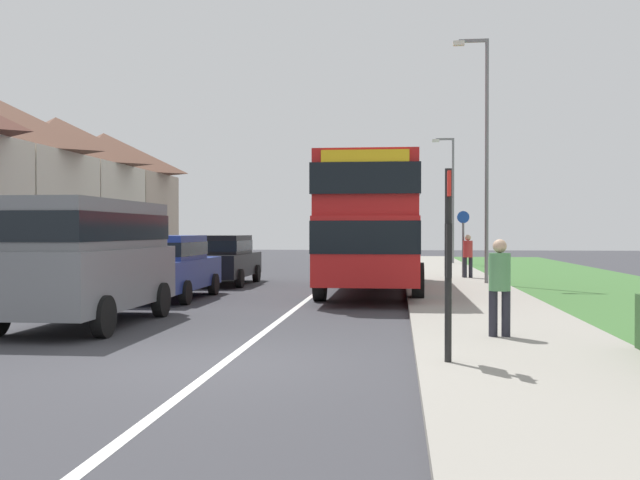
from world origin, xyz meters
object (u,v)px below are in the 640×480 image
Objects in this scene: parked_van_grey at (86,252)px; pedestrian_walking_away at (468,254)px; street_lamp_mid at (484,146)px; double_decker_bus at (372,219)px; parked_car_blue at (167,264)px; parked_car_black at (223,258)px; pedestrian_at_stop at (500,283)px; street_lamp_far at (451,191)px; cycle_route_sign at (463,241)px; bus_stop_sign at (448,251)px.

parked_van_grey reaches higher than pedestrian_walking_away.
pedestrian_walking_away is 0.21× the size of street_lamp_mid.
pedestrian_walking_away is (3.25, 5.46, -1.17)m from double_decker_bus.
parked_car_blue is 0.99× the size of parked_car_black.
pedestrian_at_stop is at bearing -93.41° from pedestrian_walking_away.
pedestrian_walking_away is 12.51m from street_lamp_far.
parked_car_blue is 2.70× the size of pedestrian_at_stop.
cycle_route_sign is at bearing 87.20° from pedestrian_at_stop.
parked_van_grey is 1.89× the size of bus_stop_sign.
street_lamp_mid is (3.49, 2.73, 2.40)m from double_decker_bus.
cycle_route_sign is (1.71, 17.57, -0.11)m from bus_stop_sign.
double_decker_bus is 5.81× the size of pedestrian_walking_away.
double_decker_bus reaches higher than parked_car_blue.
parked_car_blue is 5.43m from parked_car_black.
pedestrian_at_stop is 0.21× the size of street_lamp_mid.
cycle_route_sign is (3.10, 5.60, -0.71)m from double_decker_bus.
double_decker_bus is 9.60m from parked_van_grey.
pedestrian_at_stop is 0.25× the size of street_lamp_far.
pedestrian_at_stop is 1.00× the size of pedestrian_walking_away.
bus_stop_sign reaches higher than pedestrian_walking_away.
parked_van_grey is 15.93m from pedestrian_walking_away.
parked_car_blue is at bearing 125.68° from bus_stop_sign.
pedestrian_at_stop is (7.62, -6.89, 0.05)m from parked_car_blue.
double_decker_bus reaches higher than bus_stop_sign.
pedestrian_walking_away is (0.90, 15.06, 0.00)m from pedestrian_at_stop.
bus_stop_sign is 17.65m from cycle_route_sign.
double_decker_bus is 6.05m from parked_car_blue.
pedestrian_walking_away is at bearing -91.15° from street_lamp_far.
street_lamp_far reaches higher than bus_stop_sign.
street_lamp_mid is at bearing -84.96° from pedestrian_walking_away.
pedestrian_walking_away is (8.39, 13.54, -0.42)m from parked_van_grey.
pedestrian_walking_away is at bearing 43.81° from parked_car_blue.
parked_car_black is (0.20, 5.43, -0.01)m from parked_car_blue.
parked_car_blue is at bearing 91.40° from parked_van_grey.
parked_car_blue is at bearing -92.12° from parked_car_black.
street_lamp_far is (8.76, 20.35, 2.94)m from parked_car_blue.
pedestrian_at_stop is at bearing -42.11° from parked_car_blue.
double_decker_bus is at bearing -142.01° from street_lamp_mid.
parked_car_blue is 0.68× the size of street_lamp_far.
bus_stop_sign is 15.15m from street_lamp_mid.
bus_stop_sign is (6.52, -3.90, 0.14)m from parked_van_grey.
parked_car_blue is 10.27m from pedestrian_at_stop.
parked_van_grey is at bearing 168.52° from pedestrian_at_stop.
pedestrian_at_stop is at bearing -76.22° from double_decker_bus.
bus_stop_sign is at bearing -94.07° from street_lamp_far.
parked_car_blue is at bearing -136.19° from pedestrian_walking_away.
street_lamp_far is at bearing 88.11° from cycle_route_sign.
bus_stop_sign is at bearing -30.87° from parked_van_grey.
pedestrian_walking_away is at bearing 59.26° from double_decker_bus.
cycle_route_sign is at bearing 61.05° from double_decker_bus.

